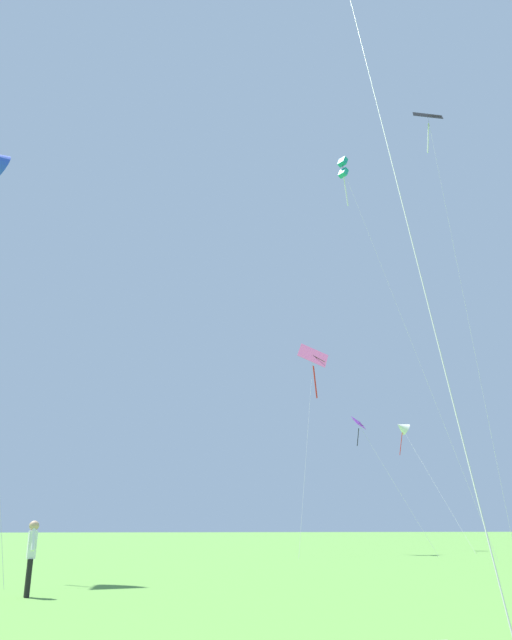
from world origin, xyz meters
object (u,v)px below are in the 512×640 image
object	(u,v)px
kite_teal_box	(344,170)
kite_black_large	(430,130)
person_near_tree	(31,551)
kite_white_distant	(402,427)
kite_purple_streamer	(361,429)
kite_pink_low	(313,365)

from	to	relation	value
kite_teal_box	kite_black_large	bearing A→B (deg)	-71.07
kite_black_large	person_near_tree	world-z (taller)	kite_black_large
kite_white_distant	kite_purple_streamer	size ratio (longest dim) A/B	1.12
kite_teal_box	person_near_tree	world-z (taller)	kite_teal_box
kite_purple_streamer	kite_pink_low	bearing A→B (deg)	137.20
kite_purple_streamer	kite_teal_box	bearing A→B (deg)	83.84
kite_pink_low	kite_teal_box	distance (m)	15.77
kite_black_large	kite_white_distant	world-z (taller)	kite_black_large
kite_white_distant	kite_teal_box	distance (m)	20.66
kite_black_large	kite_teal_box	distance (m)	9.25
kite_purple_streamer	person_near_tree	xyz separation A→B (m)	(-16.73, -21.94, -6.65)
kite_pink_low	kite_white_distant	distance (m)	9.88
kite_pink_low	kite_black_large	bearing A→B (deg)	-60.79
kite_white_distant	person_near_tree	size ratio (longest dim) A/B	5.50
kite_pink_low	person_near_tree	xyz separation A→B (m)	(-14.26, -24.23, -11.55)
kite_teal_box	kite_purple_streamer	world-z (taller)	kite_teal_box
kite_pink_low	kite_purple_streamer	bearing A→B (deg)	-42.80
kite_white_distant	kite_purple_streamer	bearing A→B (deg)	-131.74
kite_pink_low	kite_purple_streamer	xyz separation A→B (m)	(2.47, -2.28, -4.89)
kite_purple_streamer	kite_black_large	bearing A→B (deg)	-68.12
kite_black_large	kite_white_distant	xyz separation A→B (m)	(2.71, 13.99, -17.11)
kite_teal_box	person_near_tree	xyz separation A→B (m)	(-16.84, -22.93, -27.05)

